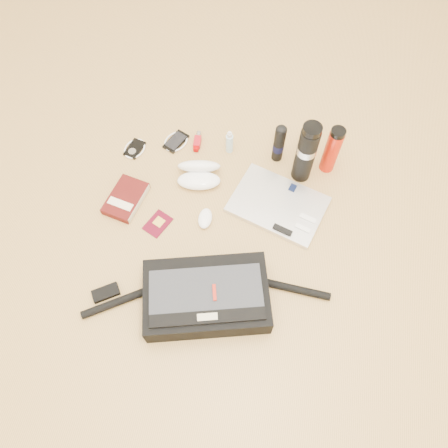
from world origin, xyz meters
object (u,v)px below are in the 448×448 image
object	(u,v)px
thermos_black	(306,153)
thermos_red	(332,150)
book	(126,199)
messenger_bag	(206,297)
laptop	(278,205)

from	to	relation	value
thermos_black	thermos_red	size ratio (longest dim) A/B	1.28
book	thermos_red	world-z (taller)	thermos_red
book	messenger_bag	bearing A→B (deg)	-29.27
book	thermos_black	bearing A→B (deg)	32.87
thermos_black	thermos_red	distance (m)	0.13
laptop	thermos_red	distance (m)	0.31
thermos_black	thermos_red	xyz separation A→B (m)	(0.10, 0.06, -0.03)
laptop	thermos_black	bearing A→B (deg)	84.57
book	laptop	bearing A→B (deg)	20.19
messenger_bag	thermos_black	xyz separation A→B (m)	(0.28, 0.62, 0.10)
laptop	book	xyz separation A→B (m)	(-0.61, -0.09, 0.00)
laptop	book	bearing A→B (deg)	-154.47
messenger_bag	laptop	world-z (taller)	messenger_bag
thermos_black	book	bearing A→B (deg)	-159.32
laptop	thermos_red	bearing A→B (deg)	70.04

